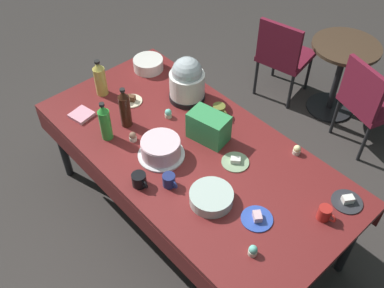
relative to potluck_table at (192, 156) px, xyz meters
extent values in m
plane|color=#383330|center=(0.00, 0.00, -0.69)|extent=(9.00, 9.00, 0.00)
cube|color=maroon|center=(0.00, 0.00, 0.04)|extent=(2.20, 1.10, 0.04)
cylinder|color=black|center=(-1.02, -0.47, -0.33)|extent=(0.06, 0.06, 0.71)
cylinder|color=black|center=(-1.02, 0.47, -0.33)|extent=(0.06, 0.06, 0.71)
cylinder|color=black|center=(1.02, 0.47, -0.33)|extent=(0.06, 0.06, 0.71)
cube|color=maroon|center=(0.00, -0.55, -0.07)|extent=(2.20, 0.01, 0.18)
cube|color=maroon|center=(0.00, 0.55, -0.07)|extent=(2.20, 0.01, 0.18)
cylinder|color=silver|center=(-0.09, -0.18, 0.07)|extent=(0.30, 0.30, 0.01)
cylinder|color=beige|center=(-0.09, -0.18, 0.13)|extent=(0.25, 0.25, 0.11)
cylinder|color=silver|center=(-0.09, -0.18, 0.19)|extent=(0.25, 0.25, 0.01)
cylinder|color=black|center=(-0.41, 0.33, 0.08)|extent=(0.27, 0.27, 0.04)
cylinder|color=white|center=(-0.41, 0.33, 0.19)|extent=(0.26, 0.26, 0.18)
sphere|color=#B2BCC1|center=(-0.41, 0.33, 0.30)|extent=(0.22, 0.22, 0.22)
cylinder|color=#B2C6BC|center=(0.39, -0.20, 0.10)|extent=(0.26, 0.26, 0.07)
cylinder|color=silver|center=(-0.89, 0.34, 0.11)|extent=(0.24, 0.24, 0.09)
cylinder|color=#2D2D33|center=(0.93, 0.38, 0.07)|extent=(0.18, 0.18, 0.01)
cube|color=white|center=(0.93, 0.38, 0.09)|extent=(0.07, 0.08, 0.04)
cylinder|color=#2D4CB2|center=(0.65, -0.10, 0.07)|extent=(0.18, 0.18, 0.01)
cube|color=beige|center=(0.65, -0.10, 0.09)|extent=(0.08, 0.07, 0.04)
cylinder|color=#8CA87F|center=(0.27, 0.13, 0.07)|extent=(0.18, 0.18, 0.01)
cube|color=white|center=(0.27, 0.13, 0.09)|extent=(0.07, 0.07, 0.03)
cylinder|color=beige|center=(-0.66, 0.00, 0.07)|extent=(0.16, 0.16, 0.01)
cube|color=brown|center=(-0.66, 0.00, 0.09)|extent=(0.07, 0.06, 0.05)
cylinder|color=beige|center=(-0.33, -0.23, 0.08)|extent=(0.05, 0.05, 0.03)
sphere|color=brown|center=(-0.33, -0.23, 0.11)|extent=(0.05, 0.05, 0.05)
cylinder|color=beige|center=(-0.35, 0.09, 0.08)|extent=(0.05, 0.05, 0.03)
sphere|color=#6BC6B2|center=(-0.35, 0.09, 0.11)|extent=(0.05, 0.05, 0.05)
cylinder|color=beige|center=(0.48, 0.48, 0.08)|extent=(0.05, 0.05, 0.03)
sphere|color=beige|center=(0.48, 0.48, 0.11)|extent=(0.05, 0.05, 0.05)
cylinder|color=beige|center=(0.79, -0.28, 0.08)|extent=(0.05, 0.05, 0.03)
sphere|color=#6BC6B2|center=(0.79, -0.28, 0.11)|extent=(0.05, 0.05, 0.05)
cylinder|color=gold|center=(-0.88, -0.10, 0.17)|extent=(0.09, 0.09, 0.22)
cone|color=gold|center=(-0.88, -0.10, 0.31)|extent=(0.08, 0.08, 0.05)
cylinder|color=black|center=(-0.88, -0.10, 0.34)|extent=(0.04, 0.04, 0.02)
cylinder|color=green|center=(-0.47, -0.34, 0.18)|extent=(0.08, 0.08, 0.23)
cone|color=green|center=(-0.47, -0.34, 0.31)|extent=(0.07, 0.07, 0.05)
cylinder|color=black|center=(-0.47, -0.34, 0.35)|extent=(0.03, 0.03, 0.02)
cylinder|color=#33190F|center=(-0.48, -0.17, 0.18)|extent=(0.08, 0.08, 0.24)
cone|color=#33190F|center=(-0.48, -0.17, 0.33)|extent=(0.07, 0.07, 0.05)
cylinder|color=black|center=(-0.48, -0.17, 0.36)|extent=(0.03, 0.03, 0.02)
cylinder|color=black|center=(0.01, -0.43, 0.11)|extent=(0.09, 0.09, 0.09)
torus|color=black|center=(0.06, -0.43, 0.11)|extent=(0.06, 0.01, 0.06)
cylinder|color=navy|center=(0.13, -0.30, 0.10)|extent=(0.08, 0.08, 0.08)
torus|color=navy|center=(0.18, -0.30, 0.11)|extent=(0.05, 0.01, 0.05)
cylinder|color=#B2231E|center=(0.90, 0.19, 0.11)|extent=(0.07, 0.07, 0.09)
torus|color=#B2231E|center=(0.95, 0.19, 0.11)|extent=(0.06, 0.01, 0.06)
cylinder|color=olive|center=(-0.12, 0.37, 0.11)|extent=(0.09, 0.09, 0.09)
torus|color=olive|center=(-0.07, 0.37, 0.11)|extent=(0.06, 0.01, 0.06)
cube|color=#338C4C|center=(-0.01, 0.15, 0.16)|extent=(0.29, 0.21, 0.20)
cube|color=pink|center=(-0.77, -0.36, 0.07)|extent=(0.16, 0.16, 0.02)
cube|color=maroon|center=(-0.55, 1.71, -0.26)|extent=(0.52, 0.52, 0.05)
cube|color=maroon|center=(-0.51, 1.51, -0.04)|extent=(0.42, 0.12, 0.40)
cylinder|color=black|center=(-0.40, 1.93, -0.49)|extent=(0.04, 0.04, 0.40)
cylinder|color=black|center=(-0.77, 1.86, -0.49)|extent=(0.04, 0.04, 0.40)
cylinder|color=black|center=(-0.33, 1.56, -0.49)|extent=(0.04, 0.04, 0.40)
cylinder|color=black|center=(-0.70, 1.49, -0.49)|extent=(0.04, 0.04, 0.40)
cube|color=maroon|center=(0.40, 1.71, -0.26)|extent=(0.55, 0.55, 0.05)
cube|color=maroon|center=(0.34, 1.52, -0.04)|extent=(0.41, 0.16, 0.40)
cylinder|color=black|center=(0.27, 1.95, -0.49)|extent=(0.04, 0.04, 0.40)
cylinder|color=black|center=(0.53, 1.47, -0.49)|extent=(0.04, 0.04, 0.40)
cylinder|color=black|center=(0.16, 1.58, -0.49)|extent=(0.04, 0.04, 0.40)
cylinder|color=#473323|center=(-0.05, 1.86, 0.02)|extent=(0.60, 0.60, 0.03)
cylinder|color=black|center=(-0.05, 1.86, -0.33)|extent=(0.06, 0.06, 0.67)
cylinder|color=black|center=(-0.05, 1.86, -0.68)|extent=(0.44, 0.44, 0.02)
camera|label=1|loc=(1.47, -1.33, 2.13)|focal=40.98mm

